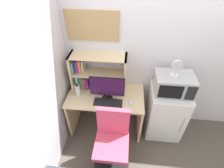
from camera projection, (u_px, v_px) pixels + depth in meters
name	position (u px, v px, depth m)	size (l,w,h in m)	color
wall_back	(206.00, 57.00, 2.32)	(6.40, 0.04, 2.60)	silver
desk	(106.00, 106.00, 2.67)	(1.15, 0.64, 0.75)	beige
hutch_bookshelf	(90.00, 72.00, 2.51)	(0.82, 0.28, 0.57)	beige
monitor	(107.00, 88.00, 2.33)	(0.49, 0.16, 0.39)	black
keyboard	(108.00, 102.00, 2.39)	(0.41, 0.15, 0.02)	black
computer_mouse	(131.00, 103.00, 2.38)	(0.06, 0.11, 0.03)	silver
water_bottle	(78.00, 90.00, 2.48)	(0.08, 0.08, 0.19)	silver
mini_fridge	(165.00, 112.00, 2.65)	(0.55, 0.53, 0.89)	white
microwave	(174.00, 84.00, 2.28)	(0.51, 0.37, 0.27)	#ADADB2
desk_fan	(177.00, 67.00, 2.11)	(0.14, 0.11, 0.24)	silver
desk_chair	(112.00, 143.00, 2.28)	(0.51, 0.51, 0.93)	black
wall_corkboard	(92.00, 26.00, 2.19)	(0.71, 0.02, 0.40)	tan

